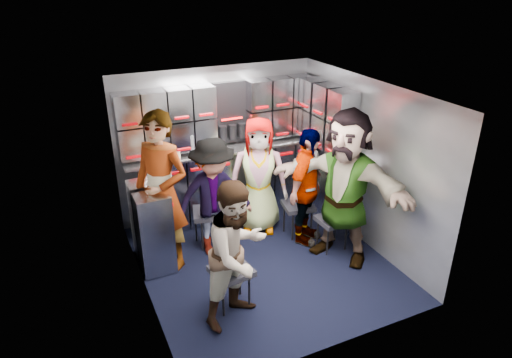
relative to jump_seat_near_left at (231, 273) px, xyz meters
name	(u,v)px	position (x,y,z in m)	size (l,w,h in m)	color
floor	(263,262)	(0.63, 0.56, -0.41)	(3.00, 3.00, 0.00)	black
wall_back	(217,142)	(0.63, 2.06, 0.64)	(2.80, 0.04, 2.10)	#91969E
wall_left	(138,209)	(-0.77, 0.56, 0.64)	(0.04, 3.00, 2.10)	#91969E
wall_right	(366,164)	(2.03, 0.56, 0.64)	(0.04, 3.00, 2.10)	#91969E
ceiling	(265,92)	(0.63, 0.56, 1.69)	(2.80, 3.00, 0.02)	silver
cart_bank_back	(224,184)	(0.63, 1.85, 0.09)	(2.68, 0.38, 0.99)	#969AA5
cart_bank_left	(152,227)	(-0.56, 1.12, 0.09)	(0.38, 0.76, 0.99)	#969AA5
counter	(223,150)	(0.63, 1.85, 0.61)	(2.68, 0.42, 0.03)	silver
locker_bank_back	(220,115)	(0.63, 1.91, 1.08)	(2.68, 0.28, 0.82)	#969AA5
locker_bank_right	(327,116)	(1.88, 1.26, 1.08)	(0.28, 1.00, 0.82)	#969AA5
right_cabinet	(326,187)	(1.88, 1.16, 0.09)	(0.28, 1.20, 1.00)	#969AA5
coffee_niche	(231,113)	(0.81, 1.97, 1.06)	(0.46, 0.16, 0.84)	black
red_latch_strip	(228,164)	(0.63, 1.65, 0.47)	(2.60, 0.02, 0.03)	#AD0108
jump_seat_near_left	(231,273)	(0.00, 0.00, 0.00)	(0.44, 0.42, 0.46)	black
jump_seat_mid_left	(209,214)	(0.20, 1.23, 0.01)	(0.49, 0.47, 0.48)	black
jump_seat_center	(253,199)	(0.92, 1.50, -0.05)	(0.43, 0.42, 0.41)	black
jump_seat_mid_right	(298,207)	(1.34, 0.97, -0.01)	(0.44, 0.43, 0.45)	black
jump_seat_near_right	(333,221)	(1.56, 0.49, -0.03)	(0.38, 0.36, 0.43)	black
attendant_standing	(162,193)	(-0.42, 1.04, 0.54)	(0.69, 0.45, 1.89)	black
attendant_arc_a	(238,253)	(0.00, -0.18, 0.35)	(0.74, 0.57, 1.51)	black
attendant_arc_b	(213,197)	(0.20, 1.05, 0.34)	(0.97, 0.56, 1.49)	black
attendant_arc_c	(258,176)	(0.92, 1.32, 0.38)	(0.77, 0.50, 1.57)	black
attendant_arc_d	(306,188)	(1.34, 0.79, 0.36)	(0.90, 0.37, 1.53)	black
attendant_arc_e	(345,187)	(1.56, 0.31, 0.53)	(1.74, 0.55, 1.88)	black
bottle_left	(192,145)	(0.19, 1.80, 0.76)	(0.07, 0.07, 0.28)	white
bottle_mid	(199,145)	(0.29, 1.80, 0.75)	(0.06, 0.06, 0.25)	white
bottle_right	(255,136)	(1.09, 1.80, 0.75)	(0.07, 0.07, 0.26)	white
cup_left	(177,154)	(-0.01, 1.79, 0.67)	(0.08, 0.08, 0.09)	tan
cup_right	(258,141)	(1.13, 1.79, 0.67)	(0.08, 0.08, 0.10)	tan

